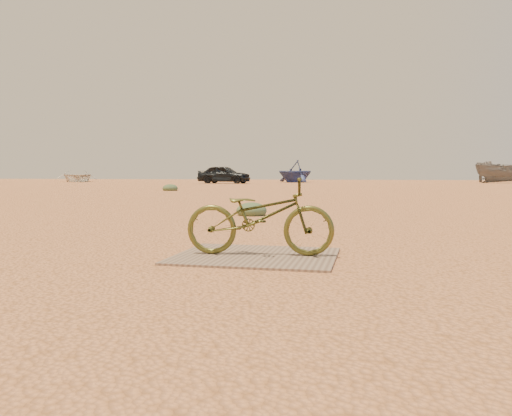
% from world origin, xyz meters
% --- Properties ---
extents(ground, '(120.00, 120.00, 0.00)m').
position_xyz_m(ground, '(0.00, 0.00, 0.00)').
color(ground, '#E28E5B').
rests_on(ground, ground).
extents(plywood_board, '(1.58, 1.31, 0.02)m').
position_xyz_m(plywood_board, '(-0.01, 0.24, 0.01)').
color(plywood_board, '#87705C').
rests_on(plywood_board, ground).
extents(bicycle, '(1.52, 0.67, 0.77)m').
position_xyz_m(bicycle, '(0.03, 0.25, 0.41)').
color(bicycle, '#515220').
rests_on(bicycle, plywood_board).
extents(car, '(4.46, 2.15, 1.47)m').
position_xyz_m(car, '(-10.59, 34.77, 0.73)').
color(car, black).
rests_on(car, ground).
extents(boat_near_left, '(6.40, 6.79, 1.14)m').
position_xyz_m(boat_near_left, '(-26.77, 39.01, 0.57)').
color(boat_near_left, silver).
rests_on(boat_near_left, ground).
extents(boat_far_left, '(5.06, 5.14, 2.05)m').
position_xyz_m(boat_far_left, '(-5.54, 40.50, 1.02)').
color(boat_far_left, '#36447F').
rests_on(boat_far_left, ground).
extents(boat_mid_right, '(5.29, 2.56, 1.97)m').
position_xyz_m(boat_mid_right, '(12.44, 41.37, 0.98)').
color(boat_mid_right, slate).
rests_on(boat_mid_right, ground).
extents(kale_a, '(0.61, 0.61, 0.33)m').
position_xyz_m(kale_a, '(-1.19, 5.03, 0.00)').
color(kale_a, '#556D47').
rests_on(kale_a, ground).
extents(kale_c, '(0.73, 0.73, 0.40)m').
position_xyz_m(kale_c, '(-8.22, 17.74, 0.00)').
color(kale_c, '#556D47').
rests_on(kale_c, ground).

